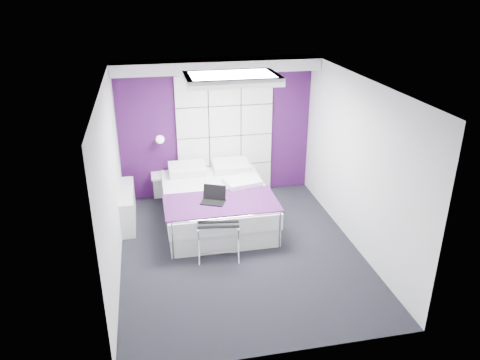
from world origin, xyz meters
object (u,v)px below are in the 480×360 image
at_px(radiator, 128,206).
at_px(luggage_rack, 219,239).
at_px(bed, 216,203).
at_px(nightstand, 163,175).
at_px(wall_lamp, 160,139).
at_px(laptop, 212,198).

relative_size(radiator, luggage_rack, 1.99).
xyz_separation_m(radiator, luggage_rack, (1.34, -1.39, -0.00)).
distance_m(bed, nightstand, 1.29).
bearing_deg(wall_lamp, radiator, -130.10).
bearing_deg(laptop, luggage_rack, -66.82).
xyz_separation_m(wall_lamp, bed, (0.85, -1.00, -0.90)).
relative_size(wall_lamp, nightstand, 0.35).
xyz_separation_m(radiator, laptop, (1.36, -0.74, 0.38)).
bearing_deg(wall_lamp, laptop, -64.37).
relative_size(radiator, laptop, 3.28).
distance_m(nightstand, laptop, 1.63).
bearing_deg(luggage_rack, bed, 91.03).
distance_m(wall_lamp, bed, 1.59).
bearing_deg(wall_lamp, bed, -49.89).
height_order(nightstand, laptop, laptop).
height_order(wall_lamp, nightstand, wall_lamp).
xyz_separation_m(wall_lamp, radiator, (-0.64, -0.76, -0.92)).
bearing_deg(laptop, wall_lamp, 140.08).
xyz_separation_m(radiator, nightstand, (0.64, 0.72, 0.22)).
bearing_deg(luggage_rack, laptop, 96.78).
bearing_deg(luggage_rack, wall_lamp, 116.18).
height_order(radiator, luggage_rack, radiator).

